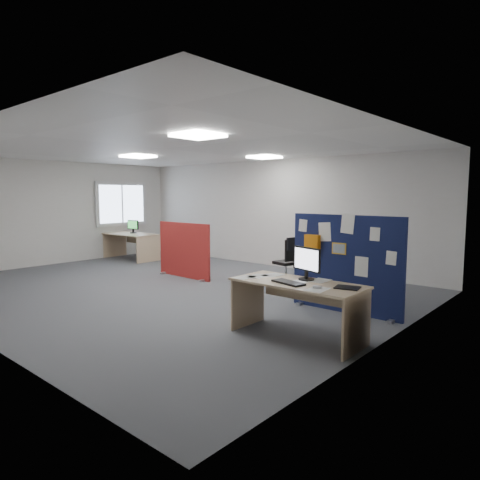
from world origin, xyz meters
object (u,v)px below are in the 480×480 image
Objects in this scene: second_desk at (132,240)px; monitor_second at (133,226)px; office_chair at (289,258)px; red_divider at (184,251)px; monitor_main at (307,262)px; main_desk at (299,295)px; navy_divider at (344,264)px.

second_desk is 4.13× the size of monitor_second.
red_divider is at bearing -141.98° from office_chair.
monitor_second is (-0.06, 0.09, 0.38)m from second_desk.
red_divider is at bearing 176.46° from monitor_main.
monitor_second is at bearing 160.16° from main_desk.
red_divider reaches higher than monitor_second.
navy_divider is 1.09× the size of main_desk.
red_divider is at bearing 157.39° from main_desk.
monitor_main is 7.68m from second_desk.
office_chair is at bearing -7.19° from monitor_second.
office_chair is at bearing 126.53° from main_desk.
office_chair reaches higher than main_desk.
red_divider is at bearing -14.88° from second_desk.
navy_divider is 3.85× the size of monitor_main.
monitor_main is 3.24m from office_chair.
monitor_main is at bearing -26.27° from monitor_second.
red_divider is 3.34m from monitor_second.
monitor_second is at bearing 170.64° from navy_divider.
second_desk is 0.39m from monitor_second.
red_divider reaches higher than second_desk.
second_desk is at bearing 178.99° from monitor_main.
second_desk is (-7.28, 2.41, -0.41)m from monitor_main.
main_desk and second_desk have the same top height.
red_divider is 2.35m from office_chair.
main_desk is 4.17× the size of monitor_second.
second_desk is (-7.14, 1.10, -0.21)m from navy_divider.
red_divider reaches higher than office_chair.
main_desk is 1.78× the size of office_chair.
navy_divider is at bearing -16.79° from monitor_second.
monitor_second is (-3.19, 0.92, 0.34)m from red_divider.
monitor_main is at bearing -19.55° from red_divider.
navy_divider is 1.14× the size of red_divider.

